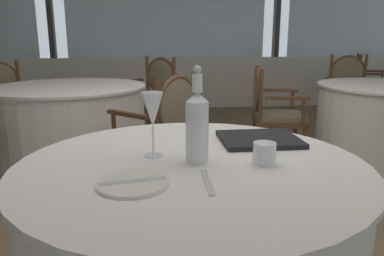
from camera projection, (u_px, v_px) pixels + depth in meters
The scene contains 16 objects.
ground_plane at pixel (210, 229), 2.29m from camera, with size 15.08×15.08×0.00m, color #756047.
window_wall_far at pixel (168, 43), 6.04m from camera, with size 11.60×0.14×2.71m.
side_plate at pixel (133, 183), 1.04m from camera, with size 0.21×0.21×0.01m, color silver.
butter_knife at pixel (133, 181), 1.03m from camera, with size 0.19×0.02×0.00m, color silver.
dinner_fork at pixel (208, 181), 1.05m from camera, with size 0.20×0.02×0.00m, color silver.
water_bottle at pixel (197, 125), 1.20m from camera, with size 0.08×0.08×0.32m.
wine_glass at pixel (152, 111), 1.25m from camera, with size 0.08×0.08×0.23m.
water_tumbler at pixel (264, 153), 1.20m from camera, with size 0.08×0.08×0.07m, color white.
menu_book at pixel (259, 139), 1.47m from camera, with size 0.30×0.26×0.02m, color black.
dining_chair_0_2 at pixel (349, 89), 4.33m from camera, with size 0.60×0.54×0.98m.
dining_chair_0_3 at pixel (270, 108), 3.38m from camera, with size 0.54×0.60×0.91m.
background_table_1 at pixel (72, 128), 3.30m from camera, with size 1.34×1.34×0.76m.
dining_chair_1_0 at pixel (8, 98), 3.89m from camera, with size 0.66×0.66×0.93m.
dining_chair_1_2 at pixel (164, 127), 2.62m from camera, with size 0.66×0.66×0.93m.
dining_chair_1_3 at pixel (154, 93), 4.11m from camera, with size 0.66×0.66×0.96m.
dining_chair_3_1 at pixel (365, 81), 5.27m from camera, with size 0.61×0.64×0.95m.
Camera 1 is at (-0.37, -2.04, 1.16)m, focal length 34.34 mm.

